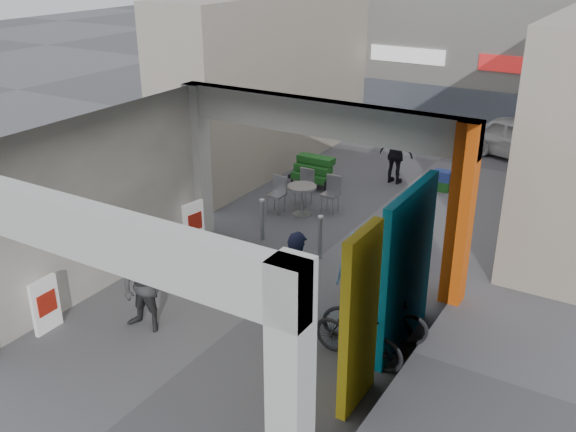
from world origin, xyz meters
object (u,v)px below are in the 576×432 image
Objects in this scene: bicycle_rear at (358,336)px; white_van at (524,139)px; bicycle_front at (375,317)px; cafe_set at (303,198)px; man_back_turned at (143,288)px; border_collie at (287,327)px; produce_stand at (313,175)px; man_crates at (396,154)px; man_with_dog at (297,279)px; man_elderly at (357,270)px.

white_van is (-0.12, 12.20, 0.15)m from bicycle_rear.
white_van reaches higher than bicycle_front.
man_back_turned is (0.33, -6.15, 0.49)m from cafe_set.
produce_stand is at bearing 133.48° from border_collie.
man_crates reaches higher than cafe_set.
cafe_set is 1.74m from produce_stand.
cafe_set is 1.22× the size of produce_stand.
border_collie is 12.33m from white_van.
man_with_dog reaches higher than border_collie.
produce_stand is 0.75× the size of man_crates.
man_crates reaches higher than produce_stand.
border_collie is 2.56m from man_back_turned.
white_van is at bearing 70.30° from man_back_turned.
white_van is at bearing -119.50° from man_crates.
man_with_dog is at bearing 29.31° from man_back_turned.
man_back_turned is at bearing -138.47° from border_collie.
cafe_set is 0.95× the size of bicycle_rear.
bicycle_front is (2.70, -7.48, -0.37)m from man_crates.
bicycle_rear is at bearing -52.37° from cafe_set.
man_with_dog is 1.08× the size of man_crates.
bicycle_front is at bearing -48.41° from cafe_set.
bicycle_rear is at bearing 20.44° from border_collie.
man_elderly reaches higher than border_collie.
border_collie is 0.16× the size of white_van.
man_back_turned is 3.76m from bicycle_rear.
white_van reaches higher than bicycle_rear.
man_back_turned is 1.01× the size of bicycle_rear.
border_collie is at bearing -53.48° from produce_stand.
border_collie is at bearing 96.65° from bicycle_rear.
man_elderly is 0.41× the size of white_van.
man_back_turned reaches higher than cafe_set.
white_van reaches higher than cafe_set.
produce_stand is 0.82× the size of man_elderly.
bicycle_rear is (3.93, -5.09, 0.16)m from cafe_set.
white_van is (1.28, 11.76, -0.27)m from man_with_dog.
white_van is at bearing -17.85° from bicycle_front.
cafe_set is at bearing 134.85° from border_collie.
man_elderly is 1.19m from bicycle_front.
man_back_turned is 4.00m from bicycle_front.
border_collie is at bearing 102.60° from man_crates.
man_back_turned is 13.71m from white_van.
border_collie is at bearing -129.96° from man_elderly.
man_elderly is (3.79, -5.19, 0.44)m from produce_stand.
man_back_turned is at bearing -72.03° from produce_stand.
man_crates is at bearing 48.56° from produce_stand.
man_with_dog is at bearing 118.38° from border_collie.
bicycle_front is 0.48× the size of white_van.
cafe_set is 5.78m from border_collie.
man_elderly is (0.64, 1.10, -0.15)m from man_with_dog.
man_back_turned is at bearing -177.61° from white_van.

